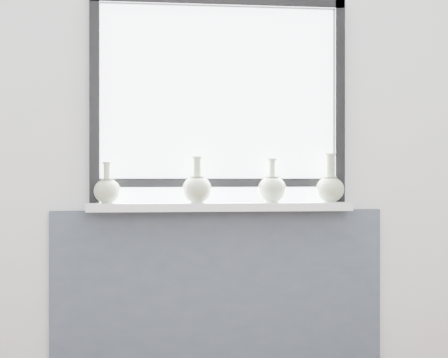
{
  "coord_description": "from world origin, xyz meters",
  "views": [
    {
      "loc": [
        -0.38,
        -1.71,
        1.03
      ],
      "look_at": [
        0.0,
        1.55,
        1.02
      ],
      "focal_mm": 55.0,
      "sensor_mm": 36.0,
      "label": 1
    }
  ],
  "objects": [
    {
      "name": "vase_b",
      "position": [
        -0.12,
        1.68,
        0.98
      ],
      "size": [
        0.15,
        0.15,
        0.23
      ],
      "rotation": [
        0.0,
        0.0,
        0.35
      ],
      "color": "#ADBF9A",
      "rests_on": "windowsill"
    },
    {
      "name": "vase_a",
      "position": [
        -0.56,
        1.69,
        0.97
      ],
      "size": [
        0.13,
        0.13,
        0.2
      ],
      "rotation": [
        0.0,
        0.0,
        0.35
      ],
      "color": "#ADBF9A",
      "rests_on": "windowsill"
    },
    {
      "name": "back_wall",
      "position": [
        0.0,
        1.81,
        1.3
      ],
      "size": [
        3.6,
        0.02,
        2.6
      ],
      "primitive_type": "cube",
      "color": "silver",
      "rests_on": "ground"
    },
    {
      "name": "apron_panel",
      "position": [
        0.0,
        1.78,
        0.43
      ],
      "size": [
        1.7,
        0.03,
        0.86
      ],
      "primitive_type": "cube",
      "color": "#414B5B",
      "rests_on": "ground"
    },
    {
      "name": "vase_d",
      "position": [
        0.56,
        1.69,
        0.98
      ],
      "size": [
        0.14,
        0.14,
        0.25
      ],
      "rotation": [
        0.0,
        0.0,
        0.4
      ],
      "color": "#ADBF9A",
      "rests_on": "windowsill"
    },
    {
      "name": "windowsill",
      "position": [
        0.0,
        1.71,
        0.88
      ],
      "size": [
        1.32,
        0.18,
        0.04
      ],
      "primitive_type": "cube",
      "color": "white",
      "rests_on": "apron_panel"
    },
    {
      "name": "vase_c",
      "position": [
        0.27,
        1.72,
        0.97
      ],
      "size": [
        0.15,
        0.15,
        0.22
      ],
      "rotation": [
        0.0,
        0.0,
        -0.2
      ],
      "color": "#ADBF9A",
      "rests_on": "windowsill"
    },
    {
      "name": "window",
      "position": [
        0.0,
        1.77,
        1.44
      ],
      "size": [
        1.3,
        0.06,
        1.05
      ],
      "color": "black",
      "rests_on": "windowsill"
    }
  ]
}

